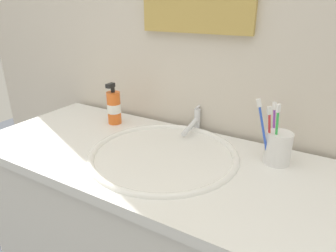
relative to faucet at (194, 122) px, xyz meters
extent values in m
cube|color=beige|center=(-0.02, 0.06, 0.27)|extent=(2.46, 0.04, 2.40)
cube|color=white|center=(-0.02, -0.25, -0.05)|extent=(1.26, 0.53, 0.03)
ellipsoid|color=white|center=(0.00, -0.23, -0.09)|extent=(0.43, 0.43, 0.11)
torus|color=white|center=(0.00, -0.23, -0.04)|extent=(0.49, 0.49, 0.02)
cylinder|color=#595B60|center=(0.00, -0.23, -0.15)|extent=(0.03, 0.03, 0.01)
cylinder|color=silver|center=(0.00, 0.02, 0.00)|extent=(0.02, 0.02, 0.08)
cylinder|color=silver|center=(0.00, -0.03, -0.01)|extent=(0.02, 0.12, 0.04)
cylinder|color=silver|center=(0.00, 0.04, 0.05)|extent=(0.01, 0.05, 0.01)
cylinder|color=white|center=(0.33, -0.10, 0.01)|extent=(0.08, 0.08, 0.10)
cylinder|color=green|center=(0.32, -0.11, 0.06)|extent=(0.02, 0.03, 0.18)
cube|color=white|center=(0.32, -0.12, 0.15)|extent=(0.01, 0.02, 0.03)
cylinder|color=purple|center=(0.30, -0.07, 0.05)|extent=(0.03, 0.02, 0.16)
cube|color=white|center=(0.29, -0.06, 0.13)|extent=(0.02, 0.02, 0.03)
cylinder|color=red|center=(0.30, -0.11, 0.05)|extent=(0.03, 0.02, 0.17)
cube|color=white|center=(0.29, -0.12, 0.13)|extent=(0.02, 0.02, 0.03)
cylinder|color=blue|center=(0.29, -0.13, 0.06)|extent=(0.05, 0.03, 0.19)
cube|color=white|center=(0.26, -0.14, 0.16)|extent=(0.02, 0.02, 0.03)
cylinder|color=orange|center=(-0.32, -0.09, 0.03)|extent=(0.05, 0.05, 0.13)
cylinder|color=black|center=(-0.32, -0.09, 0.10)|extent=(0.02, 0.02, 0.02)
cube|color=black|center=(-0.32, -0.10, 0.12)|extent=(0.02, 0.04, 0.02)
cylinder|color=white|center=(-0.32, -0.09, 0.03)|extent=(0.06, 0.06, 0.04)
camera|label=1|loc=(0.45, -0.97, 0.42)|focal=32.16mm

